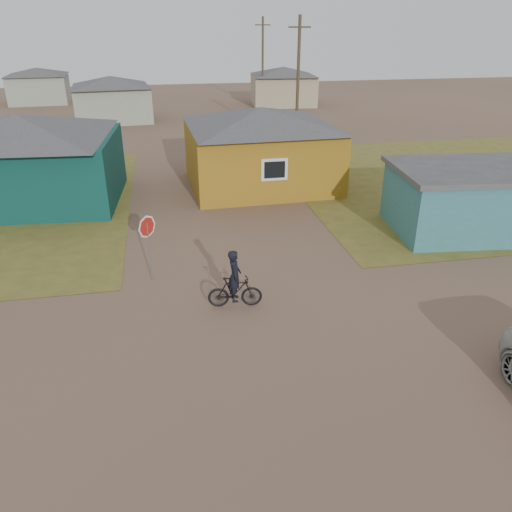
% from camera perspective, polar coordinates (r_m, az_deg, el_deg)
% --- Properties ---
extents(ground, '(120.00, 120.00, 0.00)m').
position_cam_1_polar(ground, '(13.01, 2.01, -10.84)').
color(ground, brown).
extents(grass_ne, '(20.00, 18.00, 0.00)m').
position_cam_1_polar(grass_ne, '(29.46, 23.72, 8.12)').
color(grass_ne, olive).
rests_on(grass_ne, ground).
extents(house_teal, '(8.93, 7.08, 4.00)m').
position_cam_1_polar(house_teal, '(25.12, -25.01, 10.08)').
color(house_teal, '#09322E').
rests_on(house_teal, ground).
extents(house_yellow, '(7.72, 6.76, 3.90)m').
position_cam_1_polar(house_yellow, '(25.36, 0.58, 12.42)').
color(house_yellow, '#956917').
rests_on(house_yellow, ground).
extents(shed_turquoise, '(6.71, 4.93, 2.60)m').
position_cam_1_polar(shed_turquoise, '(21.50, 23.55, 5.99)').
color(shed_turquoise, '#37757A').
rests_on(shed_turquoise, ground).
extents(house_pale_west, '(7.04, 6.15, 3.60)m').
position_cam_1_polar(house_pale_west, '(44.74, -16.12, 16.94)').
color(house_pale_west, gray).
rests_on(house_pale_west, ground).
extents(house_beige_east, '(6.95, 6.05, 3.60)m').
position_cam_1_polar(house_beige_east, '(52.06, 3.13, 18.89)').
color(house_beige_east, tan).
rests_on(house_beige_east, ground).
extents(house_pale_north, '(6.28, 5.81, 3.40)m').
position_cam_1_polar(house_pale_north, '(57.70, -23.58, 17.49)').
color(house_pale_north, gray).
rests_on(house_pale_north, ground).
extents(utility_pole_near, '(1.40, 0.20, 8.00)m').
position_cam_1_polar(utility_pole_near, '(33.62, 4.81, 19.22)').
color(utility_pole_near, '#433828').
rests_on(utility_pole_near, ground).
extents(utility_pole_far, '(1.40, 0.20, 8.00)m').
position_cam_1_polar(utility_pole_far, '(49.36, 0.76, 21.23)').
color(utility_pole_far, '#433828').
rests_on(utility_pole_far, ground).
extents(stop_sign, '(0.68, 0.34, 2.24)m').
position_cam_1_polar(stop_sign, '(15.95, -12.29, 2.59)').
color(stop_sign, gray).
rests_on(stop_sign, ground).
extents(cyclist, '(1.64, 0.64, 1.81)m').
position_cam_1_polar(cyclist, '(14.56, -2.43, -3.50)').
color(cyclist, black).
rests_on(cyclist, ground).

